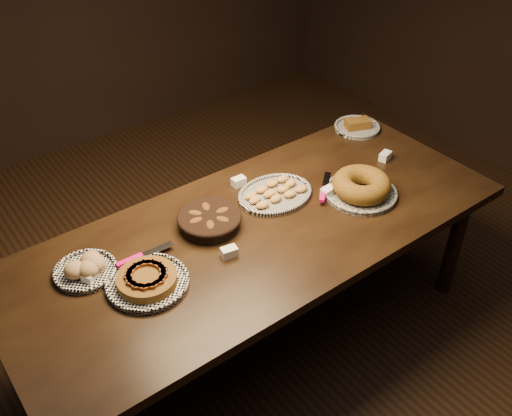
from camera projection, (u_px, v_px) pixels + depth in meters
ground at (259, 334)px, 3.10m from camera, size 5.00×5.00×0.00m
buffet_table at (259, 239)px, 2.69m from camera, size 2.40×1.00×0.75m
apple_tart_plate at (147, 280)px, 2.33m from camera, size 0.37×0.34×0.06m
madeleine_platter at (275, 193)px, 2.83m from camera, size 0.39×0.32×0.04m
bundt_cake_plate at (361, 187)px, 2.82m from camera, size 0.41×0.41×0.11m
croissant_basket at (209, 219)px, 2.62m from camera, size 0.36×0.36×0.08m
bread_roll_plate at (86, 268)px, 2.38m from camera, size 0.27×0.27×0.08m
loaf_plate at (357, 126)px, 3.37m from camera, size 0.27×0.27×0.06m
tent_cards at (263, 207)px, 2.73m from camera, size 1.75×0.47×0.04m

